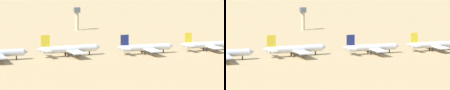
{
  "view_description": "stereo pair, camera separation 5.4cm",
  "coord_description": "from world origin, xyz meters",
  "views": [
    {
      "loc": [
        -120.3,
        -355.2,
        58.1
      ],
      "look_at": [
        -19.71,
        0.77,
        6.0
      ],
      "focal_mm": 93.8,
      "sensor_mm": 36.0,
      "label": 1
    },
    {
      "loc": [
        -120.25,
        -355.22,
        58.1
      ],
      "look_at": [
        -19.71,
        0.77,
        6.0
      ],
      "focal_mm": 93.8,
      "sensor_mm": 36.0,
      "label": 2
    }
  ],
  "objects": [
    {
      "name": "ground",
      "position": [
        0.0,
        0.0,
        0.0
      ],
      "size": [
        4000.0,
        4000.0,
        0.0
      ],
      "primitive_type": "plane",
      "color": "tan"
    },
    {
      "name": "parked_jet_yellow_3",
      "position": [
        -48.22,
        -0.09,
        4.64
      ],
      "size": [
        42.86,
        36.37,
        14.16
      ],
      "rotation": [
        0.0,
        0.0,
        0.13
      ],
      "color": "silver",
      "rests_on": "ground"
    },
    {
      "name": "parked_jet_navy_4",
      "position": [
        0.86,
        -4.33,
        4.3
      ],
      "size": [
        39.7,
        33.45,
        13.11
      ],
      "rotation": [
        0.0,
        0.0,
        0.07
      ],
      "color": "silver",
      "rests_on": "ground"
    },
    {
      "name": "parked_jet_yellow_5",
      "position": [
        44.72,
        -2.39,
        4.15
      ],
      "size": [
        38.29,
        32.16,
        12.66
      ],
      "rotation": [
        0.0,
        0.0,
        0.04
      ],
      "color": "silver",
      "rests_on": "ground"
    },
    {
      "name": "control_tower",
      "position": [
        -12.23,
        139.29,
        11.97
      ],
      "size": [
        5.2,
        5.2,
        19.83
      ],
      "color": "#C6B793",
      "rests_on": "ground"
    }
  ]
}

